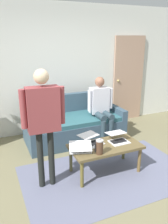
% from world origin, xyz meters
% --- Properties ---
extents(ground_plane, '(7.68, 7.68, 0.00)m').
position_xyz_m(ground_plane, '(0.00, 0.00, 0.00)').
color(ground_plane, '#787152').
extents(area_rug, '(2.57, 1.56, 0.01)m').
position_xyz_m(area_rug, '(-0.12, -0.06, 0.00)').
color(area_rug, slate).
rests_on(area_rug, ground_plane).
extents(back_wall, '(7.04, 0.11, 2.70)m').
position_xyz_m(back_wall, '(0.00, -2.20, 1.35)').
color(back_wall, silver).
rests_on(back_wall, ground_plane).
extents(interior_door, '(0.82, 0.09, 2.05)m').
position_xyz_m(interior_door, '(-1.81, -2.11, 1.02)').
color(interior_door, tan).
rests_on(interior_door, ground_plane).
extents(couch, '(1.94, 0.92, 0.88)m').
position_xyz_m(couch, '(-0.12, -1.50, 0.30)').
color(couch, '#374D5D').
rests_on(couch, ground_plane).
extents(coffee_table, '(1.08, 0.56, 0.45)m').
position_xyz_m(coffee_table, '(-0.12, -0.16, 0.40)').
color(coffee_table, brown).
rests_on(coffee_table, ground_plane).
extents(laptop_left, '(0.30, 0.33, 0.14)m').
position_xyz_m(laptop_left, '(-0.37, -0.21, 0.50)').
color(laptop_left, silver).
rests_on(laptop_left, coffee_table).
extents(laptop_center, '(0.39, 0.41, 0.13)m').
position_xyz_m(laptop_center, '(0.05, -0.30, 0.50)').
color(laptop_center, silver).
rests_on(laptop_center, coffee_table).
extents(laptop_right, '(0.38, 0.35, 0.15)m').
position_xyz_m(laptop_right, '(0.30, -0.14, 0.50)').
color(laptop_right, silver).
rests_on(laptop_right, coffee_table).
extents(french_press, '(0.13, 0.11, 0.24)m').
position_xyz_m(french_press, '(0.08, 0.03, 0.56)').
color(french_press, '#4C3323').
rests_on(french_press, coffee_table).
extents(person_standing, '(0.58, 0.20, 1.65)m').
position_xyz_m(person_standing, '(0.80, -0.19, 1.06)').
color(person_standing, black).
rests_on(person_standing, ground_plane).
extents(person_seated, '(0.55, 0.51, 1.28)m').
position_xyz_m(person_seated, '(-0.62, -1.28, 0.73)').
color(person_seated, '#2C3F48').
rests_on(person_seated, ground_plane).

